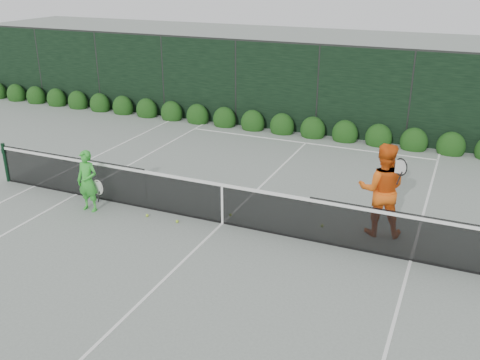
% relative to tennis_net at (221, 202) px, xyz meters
% --- Properties ---
extents(ground, '(80.00, 80.00, 0.00)m').
position_rel_tennis_net_xyz_m(ground, '(0.02, 0.00, -0.53)').
color(ground, gray).
rests_on(ground, ground).
extents(tennis_net, '(12.90, 0.10, 1.07)m').
position_rel_tennis_net_xyz_m(tennis_net, '(0.00, 0.00, 0.00)').
color(tennis_net, black).
rests_on(tennis_net, ground).
extents(player_woman, '(0.62, 0.36, 1.48)m').
position_rel_tennis_net_xyz_m(player_woman, '(-3.17, -0.60, 0.21)').
color(player_woman, green).
rests_on(player_woman, ground).
extents(player_man, '(1.13, 0.96, 2.05)m').
position_rel_tennis_net_xyz_m(player_man, '(3.32, 0.95, 0.50)').
color(player_man, orange).
rests_on(player_man, ground).
extents(court_lines, '(11.03, 23.83, 0.01)m').
position_rel_tennis_net_xyz_m(court_lines, '(0.02, 0.00, -0.53)').
color(court_lines, white).
rests_on(court_lines, ground).
extents(windscreen_fence, '(32.00, 21.07, 3.06)m').
position_rel_tennis_net_xyz_m(windscreen_fence, '(0.02, -2.71, 0.98)').
color(windscreen_fence, black).
rests_on(windscreen_fence, ground).
extents(hedge_row, '(31.66, 0.65, 0.94)m').
position_rel_tennis_net_xyz_m(hedge_row, '(0.02, 7.15, -0.30)').
color(hedge_row, '#11340E').
rests_on(hedge_row, ground).
extents(tennis_balls, '(3.94, 1.18, 0.07)m').
position_rel_tennis_net_xyz_m(tennis_balls, '(-0.13, 0.10, -0.50)').
color(tennis_balls, '#ABD72F').
rests_on(tennis_balls, ground).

